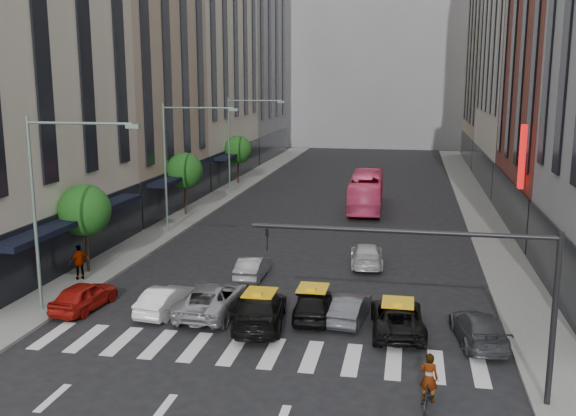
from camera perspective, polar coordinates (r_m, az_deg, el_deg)
The scene contains 30 objects.
ground at distance 25.01m, azimuth -3.59°, elevation -14.03°, with size 160.00×160.00×0.00m, color black.
sidewalk_left at distance 55.68m, azimuth -7.38°, elevation 0.21°, with size 3.00×96.00×0.15m, color slate.
sidewalk_right at distance 53.25m, azimuth 16.85°, elevation -0.69°, with size 3.00×96.00×0.15m, color slate.
building_left_b at distance 54.83m, azimuth -13.97°, elevation 12.34°, with size 8.00×16.00×24.00m, color tan.
building_left_c at distance 71.95m, azimuth -7.97°, elevation 17.02°, with size 8.00×20.00×36.00m, color beige.
building_left_d at distance 89.90m, azimuth -3.91°, elevation 14.02°, with size 8.00×18.00×30.00m, color gray.
building_right_d at distance 87.66m, azimuth 18.73°, elevation 12.88°, with size 8.00×18.00×28.00m, color tan.
building_far at distance 107.27m, azimuth 8.06°, elevation 15.10°, with size 30.00×10.00×36.00m, color gray.
tree_near at distance 37.05m, azimuth -17.63°, elevation -0.19°, with size 2.88×2.88×4.95m.
tree_mid at distance 51.47m, azimuth -9.19°, elevation 3.29°, with size 2.88×2.88×4.95m.
tree_far at distance 66.61m, azimuth -4.48°, elevation 5.20°, with size 2.88×2.88×4.95m.
streetlamp_near at distance 30.68m, azimuth -20.27°, elevation 1.62°, with size 5.38×0.25×9.00m.
streetlamp_mid at distance 45.00m, azimuth -9.77°, elevation 5.03°, with size 5.38×0.25×9.00m.
streetlamp_far at distance 60.17m, azimuth -4.41°, elevation 6.70°, with size 5.38×0.25×9.00m.
traffic_signal at distance 21.86m, azimuth 15.60°, elevation -5.66°, with size 10.10×0.20×6.00m.
liberty_sign at distance 42.68m, azimuth 20.10°, elevation 4.30°, with size 0.30×0.70×4.00m.
car_red at distance 32.09m, azimuth -17.68°, elevation -7.44°, with size 1.60×3.97×1.35m, color #9F140E.
car_white_front at distance 30.73m, azimuth -10.75°, elevation -8.00°, with size 1.35×3.88×1.28m, color silver.
car_silver at distance 30.30m, azimuth -6.72°, elevation -7.97°, with size 2.43×5.27×1.47m, color #9E9EA3.
taxi_left at distance 28.66m, azimuth -2.50°, elevation -8.99°, with size 2.12×5.22×1.51m, color black.
taxi_center at distance 29.57m, azimuth 2.21°, elevation -8.45°, with size 1.66×4.13×1.41m, color black.
car_grey_mid at distance 29.35m, azimuth 5.58°, elevation -8.83°, with size 1.31×3.76×1.24m, color #42434A.
taxi_right at distance 28.38m, azimuth 9.70°, elevation -9.57°, with size 2.19×4.75×1.32m, color black.
car_grey_curb at distance 28.04m, azimuth 16.59°, elevation -10.19°, with size 1.80×4.44×1.29m, color #383A3E.
car_row2_left at distance 35.35m, azimuth -3.16°, elevation -5.27°, with size 1.32×3.79×1.25m, color gray.
car_row2_right at distance 37.94m, azimuth 7.01°, elevation -4.13°, with size 1.83×4.49×1.30m, color #BBBBBB.
bus at distance 54.36m, azimuth 6.97°, elevation 1.50°, with size 2.55×10.91×3.04m, color #F8497C.
motorcycle at distance 22.56m, azimuth 12.33°, elevation -16.03°, with size 0.57×1.64×0.86m, color black.
rider at distance 22.01m, azimuth 12.47°, elevation -13.06°, with size 0.62×0.41×1.69m, color gray.
pedestrian_far at distance 36.30m, azimuth -18.02°, elevation -4.61°, with size 1.10×0.46×1.88m, color gray.
Camera 1 is at (5.74, -21.87, 10.69)m, focal length 40.00 mm.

